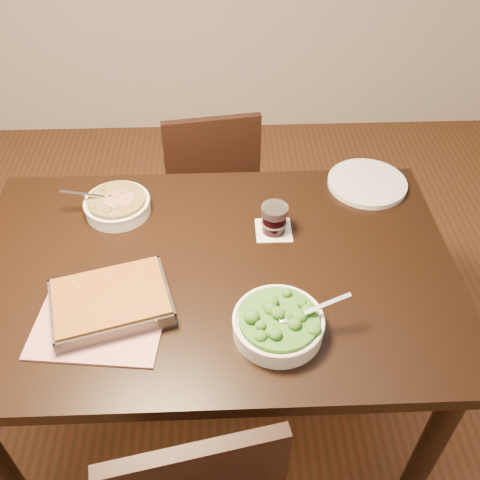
# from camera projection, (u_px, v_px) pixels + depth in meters

# --- Properties ---
(ground) EXTENTS (4.00, 4.00, 0.00)m
(ground) POSITION_uv_depth(u_px,v_px,m) (219.00, 402.00, 2.04)
(ground) COLOR #432A13
(ground) RESTS_ON ground
(table) EXTENTS (1.40, 0.90, 0.75)m
(table) POSITION_uv_depth(u_px,v_px,m) (213.00, 288.00, 1.59)
(table) COLOR black
(table) RESTS_ON ground
(magazine_a) EXTENTS (0.35, 0.28, 0.01)m
(magazine_a) POSITION_uv_depth(u_px,v_px,m) (99.00, 324.00, 1.37)
(magazine_a) COLOR #B03233
(magazine_a) RESTS_ON table
(coaster) EXTENTS (0.11, 0.11, 0.00)m
(coaster) POSITION_uv_depth(u_px,v_px,m) (274.00, 230.00, 1.64)
(coaster) COLOR white
(coaster) RESTS_ON table
(stew_bowl) EXTENTS (0.23, 0.21, 0.08)m
(stew_bowl) POSITION_uv_depth(u_px,v_px,m) (117.00, 204.00, 1.69)
(stew_bowl) COLOR white
(stew_bowl) RESTS_ON table
(broccoli_bowl) EXTENTS (0.26, 0.23, 0.09)m
(broccoli_bowl) POSITION_uv_depth(u_px,v_px,m) (278.00, 323.00, 1.34)
(broccoli_bowl) COLOR white
(broccoli_bowl) RESTS_ON table
(baking_dish) EXTENTS (0.35, 0.30, 0.05)m
(baking_dish) POSITION_uv_depth(u_px,v_px,m) (111.00, 302.00, 1.40)
(baking_dish) COLOR silver
(baking_dish) RESTS_ON table
(wine_tumbler) EXTENTS (0.08, 0.08, 0.09)m
(wine_tumbler) POSITION_uv_depth(u_px,v_px,m) (274.00, 218.00, 1.61)
(wine_tumbler) COLOR black
(wine_tumbler) RESTS_ON coaster
(dinner_plate) EXTENTS (0.26, 0.26, 0.02)m
(dinner_plate) POSITION_uv_depth(u_px,v_px,m) (367.00, 183.00, 1.80)
(dinner_plate) COLOR silver
(dinner_plate) RESTS_ON table
(chair_far) EXTENTS (0.43, 0.43, 0.81)m
(chair_far) POSITION_uv_depth(u_px,v_px,m) (211.00, 180.00, 2.32)
(chair_far) COLOR black
(chair_far) RESTS_ON ground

